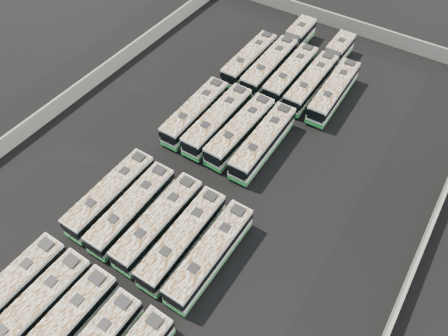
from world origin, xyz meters
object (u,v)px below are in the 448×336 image
bus_front_center (59,332)px  bus_back_right (321,71)px  bus_midback_center (240,131)px  bus_back_left (280,55)px  bus_midback_left (218,121)px  bus_back_far_left (249,59)px  bus_midfront_right (183,239)px  bus_midfront_far_right (210,255)px  bus_midback_far_left (195,112)px  bus_midback_right (263,142)px  bus_front_left (33,312)px  bus_back_center (291,74)px  bus_midfront_left (132,209)px  bus_front_far_left (9,293)px  bus_midfront_center (159,222)px  bus_midfront_far_left (111,194)px  bus_back_far_right (334,92)px

bus_front_center → bus_back_right: (3.16, 43.90, -0.05)m
bus_midback_center → bus_back_left: bearing=103.2°
bus_midback_left → bus_back_far_left: (-3.25, 12.77, -0.08)m
bus_midfront_right → bus_midfront_far_right: 3.14m
bus_midback_far_left → bus_midback_right: bus_midback_right is taller
bus_front_left → bus_back_left: bus_front_left is taller
bus_midback_left → bus_back_center: (3.10, 12.89, -0.03)m
bus_midback_left → bus_midback_far_left: bearing=-176.3°
bus_midback_right → bus_midback_left: bearing=178.7°
bus_front_center → bus_midfront_left: bus_front_center is taller
bus_midfront_far_right → bus_midback_far_left: (-12.60, 15.17, -0.02)m
bus_midback_far_left → bus_front_left: bearing=-84.6°
bus_front_left → bus_back_center: bearing=86.6°
bus_front_far_left → bus_midfront_center: (6.38, 12.95, -0.00)m
bus_front_far_left → bus_midfront_far_right: bearing=45.6°
bus_midfront_left → bus_midfront_far_right: (9.51, 0.05, 0.04)m
bus_midfront_right → bus_back_far_left: bearing=108.1°
bus_midback_far_left → bus_midback_right: bearing=0.1°
bus_midfront_far_left → bus_front_far_left: bearing=-89.9°
bus_midback_left → bus_back_far_left: bus_midback_left is taller
bus_front_far_left → bus_front_left: (3.14, -0.05, 0.03)m
bus_midfront_far_right → bus_midback_center: 16.67m
bus_back_far_left → bus_back_right: 9.90m
bus_back_far_left → bus_back_far_right: size_ratio=0.96×
bus_front_center → bus_midfront_far_right: size_ratio=1.02×
bus_midfront_far_left → bus_midback_far_left: (0.01, 15.03, -0.00)m
bus_midback_left → bus_front_center: bearing=-84.0°
bus_front_left → bus_midfront_left: bus_front_left is taller
bus_midfront_far_right → bus_back_center: bus_midfront_far_right is taller
bus_back_center → bus_back_far_right: 6.32m
bus_back_left → bus_back_right: bearing=-2.7°
bus_midfront_far_right → bus_midback_center: (-6.27, 15.44, 0.01)m
bus_midfront_left → bus_midback_center: bus_midback_center is taller
bus_back_far_left → bus_midfront_right: bearing=-71.3°
bus_front_far_left → bus_front_left: size_ratio=0.98×
bus_front_far_left → bus_midfront_far_right: (12.64, 12.78, -0.00)m
bus_back_far_left → bus_midback_left: bearing=-75.7°
bus_front_center → bus_back_far_right: bearing=81.8°
bus_midfront_center → bus_back_far_right: size_ratio=0.98×
bus_back_far_right → bus_back_far_left: bearing=178.2°
bus_midfront_left → bus_back_right: (6.28, 31.17, 0.02)m
bus_midfront_far_right → bus_back_right: size_ratio=0.65×
bus_midfront_center → bus_front_left: bearing=-103.5°
bus_midfront_far_right → bus_back_left: bearing=107.2°
bus_midfront_far_left → bus_midfront_left: (3.10, -0.19, -0.02)m
bus_midfront_left → bus_back_right: bus_back_right is taller
bus_back_center → bus_back_right: bearing=42.2°
bus_midback_far_left → bus_back_far_left: bus_midback_far_left is taller
bus_front_left → bus_midback_far_left: bus_front_left is taller
bus_front_left → bus_midfront_right: size_ratio=1.02×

